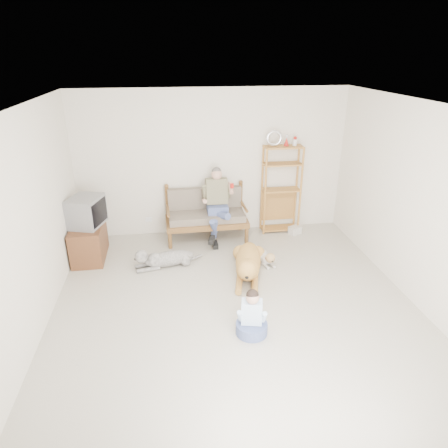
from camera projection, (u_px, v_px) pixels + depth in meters
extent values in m
plane|color=beige|center=(237.00, 312.00, 5.44)|extent=(5.50, 5.50, 0.00)
plane|color=silver|center=(240.00, 108.00, 4.36)|extent=(5.50, 5.50, 0.00)
plane|color=beige|center=(213.00, 163.00, 7.40)|extent=(5.00, 0.00, 5.00)
plane|color=beige|center=(318.00, 398.00, 2.41)|extent=(5.00, 0.00, 5.00)
plane|color=beige|center=(24.00, 233.00, 4.58)|extent=(0.00, 5.50, 5.50)
plane|color=beige|center=(426.00, 210.00, 5.23)|extent=(0.00, 5.50, 5.50)
cube|color=brown|center=(207.00, 221.00, 7.43)|extent=(1.51, 0.73, 0.10)
cube|color=#746959|center=(207.00, 216.00, 7.39)|extent=(1.39, 0.63, 0.13)
cube|color=#746959|center=(205.00, 199.00, 7.51)|extent=(1.38, 0.15, 0.45)
cylinder|color=brown|center=(205.00, 188.00, 7.48)|extent=(1.40, 0.08, 0.05)
cylinder|color=brown|center=(170.00, 240.00, 7.15)|extent=(0.07, 0.07, 0.30)
cylinder|color=brown|center=(168.00, 211.00, 7.56)|extent=(0.07, 0.07, 0.95)
cylinder|color=brown|center=(246.00, 236.00, 7.33)|extent=(0.07, 0.07, 0.30)
cylinder|color=brown|center=(241.00, 207.00, 7.74)|extent=(0.07, 0.07, 0.95)
cube|color=#526096|center=(217.00, 209.00, 7.35)|extent=(0.37, 0.35, 0.19)
cube|color=gray|center=(217.00, 191.00, 7.30)|extent=(0.39, 0.27, 0.49)
sphere|color=tan|center=(217.00, 174.00, 7.15)|extent=(0.19, 0.19, 0.19)
sphere|color=#59534F|center=(217.00, 172.00, 7.15)|extent=(0.18, 0.18, 0.18)
cylinder|color=#B31913|center=(232.00, 186.00, 7.09)|extent=(0.06, 0.06, 0.08)
cube|color=#B67839|center=(284.00, 147.00, 7.26)|extent=(0.71, 0.29, 0.03)
torus|color=silver|center=(274.00, 138.00, 7.17)|extent=(0.29, 0.05, 0.29)
cone|color=#B31913|center=(286.00, 142.00, 7.23)|extent=(0.09, 0.09, 0.15)
cylinder|color=#B67839|center=(265.00, 193.00, 7.42)|extent=(0.04, 0.04, 1.68)
cylinder|color=#B67839|center=(262.00, 188.00, 7.66)|extent=(0.04, 0.04, 1.68)
cylinder|color=#B67839|center=(301.00, 191.00, 7.51)|extent=(0.04, 0.04, 1.68)
cylinder|color=#B67839|center=(296.00, 187.00, 7.75)|extent=(0.04, 0.04, 1.68)
cube|color=silver|center=(295.00, 230.00, 7.75)|extent=(0.27, 0.24, 0.14)
cube|color=brown|center=(89.00, 242.00, 6.76)|extent=(0.51, 0.90, 0.60)
cube|color=brown|center=(72.00, 248.00, 6.53)|extent=(0.02, 0.40, 0.50)
cube|color=brown|center=(77.00, 237.00, 6.93)|extent=(0.02, 0.40, 0.50)
cube|color=slate|center=(86.00, 211.00, 6.56)|extent=(0.62, 0.70, 0.49)
cube|color=black|center=(99.00, 212.00, 6.53)|extent=(0.17, 0.48, 0.39)
cube|color=silver|center=(149.00, 219.00, 7.64)|extent=(0.12, 0.02, 0.08)
ellipsoid|color=gold|center=(248.00, 260.00, 6.41)|extent=(0.65, 1.19, 0.35)
sphere|color=gold|center=(248.00, 270.00, 6.09)|extent=(0.35, 0.35, 0.35)
sphere|color=gold|center=(247.00, 270.00, 5.77)|extent=(0.28, 0.28, 0.28)
ellipsoid|color=gold|center=(247.00, 276.00, 5.67)|extent=(0.17, 0.22, 0.11)
cylinder|color=gold|center=(249.00, 250.00, 6.97)|extent=(0.11, 0.46, 0.06)
ellipsoid|color=gold|center=(241.00, 269.00, 5.81)|extent=(0.08, 0.10, 0.14)
ellipsoid|color=gold|center=(254.00, 270.00, 5.79)|extent=(0.08, 0.10, 0.14)
ellipsoid|color=beige|center=(169.00, 258.00, 6.58)|extent=(0.87, 0.45, 0.25)
sphere|color=beige|center=(155.00, 260.00, 6.49)|extent=(0.25, 0.25, 0.25)
sphere|color=beige|center=(141.00, 256.00, 6.38)|extent=(0.21, 0.21, 0.21)
ellipsoid|color=beige|center=(135.00, 259.00, 6.36)|extent=(0.17, 0.12, 0.08)
cylinder|color=beige|center=(194.00, 258.00, 6.74)|extent=(0.30, 0.21, 0.04)
ellipsoid|color=beige|center=(142.00, 254.00, 6.45)|extent=(0.08, 0.06, 0.11)
ellipsoid|color=beige|center=(144.00, 258.00, 6.33)|extent=(0.08, 0.06, 0.11)
ellipsoid|color=beige|center=(263.00, 256.00, 6.73)|extent=(0.31, 0.49, 0.18)
sphere|color=beige|center=(267.00, 259.00, 6.61)|extent=(0.18, 0.18, 0.18)
sphere|color=tan|center=(270.00, 258.00, 6.48)|extent=(0.16, 0.16, 0.16)
ellipsoid|color=tan|center=(272.00, 261.00, 6.42)|extent=(0.10, 0.13, 0.06)
cylinder|color=beige|center=(257.00, 253.00, 6.94)|extent=(0.12, 0.17, 0.03)
cone|color=tan|center=(267.00, 256.00, 6.45)|extent=(0.05, 0.05, 0.06)
cone|color=tan|center=(273.00, 254.00, 6.49)|extent=(0.05, 0.05, 0.06)
torus|color=#B31913|center=(270.00, 258.00, 6.50)|extent=(0.15, 0.15, 0.02)
cylinder|color=#526096|center=(252.00, 328.00, 5.01)|extent=(0.40, 0.40, 0.15)
cube|color=#D0E4FA|center=(252.00, 312.00, 4.93)|extent=(0.28, 0.22, 0.31)
sphere|color=tan|center=(253.00, 298.00, 4.83)|extent=(0.16, 0.16, 0.16)
sphere|color=black|center=(252.00, 295.00, 4.83)|extent=(0.15, 0.15, 0.15)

